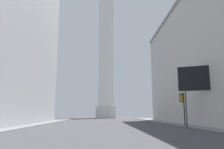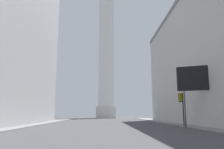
{
  "view_description": "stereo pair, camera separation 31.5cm",
  "coord_description": "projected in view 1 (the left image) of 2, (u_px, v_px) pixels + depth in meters",
  "views": [
    {
      "loc": [
        -0.81,
        -1.45,
        2.0
      ],
      "look_at": [
        1.75,
        65.9,
        13.98
      ],
      "focal_mm": 35.0,
      "sensor_mm": 36.0,
      "label": 1
    },
    {
      "loc": [
        -0.5,
        -1.46,
        2.0
      ],
      "look_at": [
        1.75,
        65.9,
        13.98
      ],
      "focal_mm": 35.0,
      "sensor_mm": 36.0,
      "label": 2
    }
  ],
  "objects": [
    {
      "name": "obelisk",
      "position": [
        106.0,
        39.0,
        94.18
      ],
      "size": [
        7.72,
        7.72,
        69.79
      ],
      "color": "silver",
      "rests_on": "ground_plane"
    },
    {
      "name": "sidewalk_left",
      "position": [
        16.0,
        126.0,
        31.99
      ],
      "size": [
        5.0,
        106.33,
        0.15
      ],
      "primitive_type": "cube",
      "color": "slate",
      "rests_on": "ground_plane"
    },
    {
      "name": "traffic_light_mid_right",
      "position": [
        183.0,
        104.0,
        33.21
      ],
      "size": [
        0.78,
        0.5,
        5.06
      ],
      "color": "black",
      "rests_on": "ground_plane"
    },
    {
      "name": "billboard_sign",
      "position": [
        198.0,
        80.0,
        29.68
      ],
      "size": [
        4.95,
        2.14,
        8.41
      ],
      "color": "#3F3F42",
      "rests_on": "ground_plane"
    },
    {
      "name": "sidewalk_right",
      "position": [
        199.0,
        126.0,
        33.02
      ],
      "size": [
        5.0,
        106.33,
        0.15
      ],
      "primitive_type": "cube",
      "color": "slate",
      "rests_on": "ground_plane"
    }
  ]
}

